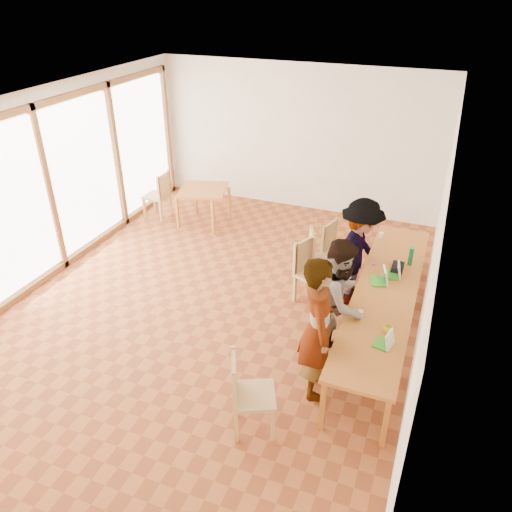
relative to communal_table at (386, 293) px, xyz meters
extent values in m
plane|color=#A05326|center=(-2.50, -0.11, -0.70)|extent=(8.00, 8.00, 0.00)
cube|color=white|center=(-2.50, 3.89, 0.80)|extent=(6.00, 0.10, 3.00)
cube|color=white|center=(0.50, -0.11, 0.80)|extent=(0.10, 8.00, 3.00)
cube|color=white|center=(-5.46, -0.11, 0.80)|extent=(0.10, 8.00, 3.00)
cube|color=white|center=(-2.50, -0.11, 2.32)|extent=(6.00, 8.00, 0.04)
cube|color=#B86D28|center=(0.00, 0.00, 0.02)|extent=(0.80, 4.00, 0.05)
cube|color=#B86D28|center=(-0.34, -1.94, -0.35)|extent=(0.06, 0.06, 0.70)
cube|color=#B86D28|center=(-0.34, 1.94, -0.35)|extent=(0.06, 0.06, 0.70)
cube|color=#B86D28|center=(0.34, -1.94, -0.35)|extent=(0.06, 0.06, 0.70)
cube|color=#B86D28|center=(0.34, 1.94, -0.35)|extent=(0.06, 0.06, 0.70)
cube|color=#B86D28|center=(-3.95, 2.35, 0.02)|extent=(0.90, 0.90, 0.05)
cube|color=#B86D28|center=(-4.34, 1.96, -0.35)|extent=(0.05, 0.05, 0.70)
cube|color=#B86D28|center=(-4.34, 2.74, -0.35)|extent=(0.05, 0.05, 0.70)
cube|color=#B86D28|center=(-3.56, 1.96, -0.35)|extent=(0.05, 0.05, 0.70)
cube|color=#B86D28|center=(-3.56, 2.74, -0.35)|extent=(0.05, 0.05, 0.70)
cube|color=tan|center=(-1.05, -2.20, -0.23)|extent=(0.61, 0.61, 0.04)
cube|color=tan|center=(-1.24, -2.28, 0.04)|extent=(0.23, 0.44, 0.49)
cube|color=tan|center=(-1.11, 0.44, -0.22)|extent=(0.63, 0.63, 0.05)
cube|color=tan|center=(-1.31, 0.53, 0.06)|extent=(0.24, 0.45, 0.50)
cube|color=tan|center=(-1.09, 0.94, -0.23)|extent=(0.61, 0.61, 0.04)
cube|color=tan|center=(-1.28, 0.86, 0.04)|extent=(0.22, 0.45, 0.49)
cube|color=tan|center=(-0.94, 1.32, -0.25)|extent=(0.54, 0.54, 0.04)
cube|color=tan|center=(-1.13, 1.37, 0.00)|extent=(0.16, 0.44, 0.46)
cube|color=tan|center=(-5.00, 2.28, -0.24)|extent=(0.46, 0.46, 0.04)
cube|color=tan|center=(-4.79, 2.28, 0.02)|extent=(0.05, 0.46, 0.48)
imported|color=gray|center=(-0.59, -1.36, 0.22)|extent=(0.64, 0.78, 1.85)
imported|color=gray|center=(-0.49, -0.64, 0.16)|extent=(0.75, 0.91, 1.72)
imported|color=gray|center=(-0.51, 0.66, 0.16)|extent=(0.76, 1.18, 1.73)
cube|color=green|center=(0.13, -1.16, 0.06)|extent=(0.21, 0.26, 0.02)
cube|color=white|center=(0.21, -1.18, 0.14)|extent=(0.11, 0.22, 0.19)
cube|color=green|center=(-0.14, 0.16, 0.06)|extent=(0.26, 0.31, 0.03)
cube|color=white|center=(-0.05, 0.19, 0.16)|extent=(0.14, 0.26, 0.22)
cube|color=green|center=(0.02, 0.41, 0.06)|extent=(0.20, 0.26, 0.03)
cube|color=white|center=(0.11, 0.42, 0.15)|extent=(0.10, 0.23, 0.20)
imported|color=yellow|center=(0.15, -0.91, 0.09)|extent=(0.13, 0.13, 0.09)
cylinder|color=#137039|center=(0.21, 0.81, 0.19)|extent=(0.07, 0.07, 0.28)
cylinder|color=silver|center=(-0.32, 1.53, 0.09)|extent=(0.07, 0.07, 0.09)
cylinder|color=white|center=(-0.22, -0.69, 0.08)|extent=(0.08, 0.08, 0.06)
cube|color=#DE3891|center=(-0.27, 0.65, 0.05)|extent=(0.05, 0.10, 0.01)
cube|color=black|center=(0.07, 0.58, 0.09)|extent=(0.16, 0.26, 0.09)
camera|label=1|loc=(0.42, -5.88, 3.78)|focal=35.00mm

